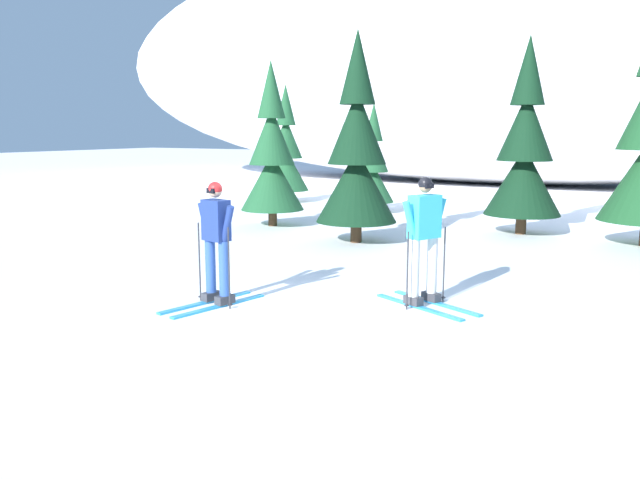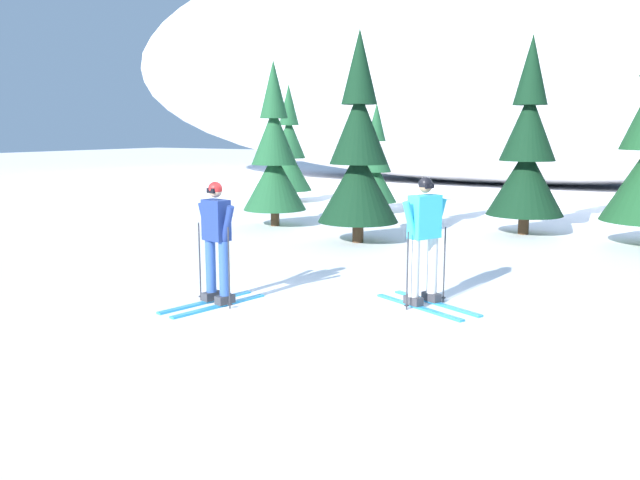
{
  "view_description": "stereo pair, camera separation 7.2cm",
  "coord_description": "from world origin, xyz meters",
  "px_view_note": "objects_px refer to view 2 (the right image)",
  "views": [
    {
      "loc": [
        4.38,
        -7.93,
        2.52
      ],
      "look_at": [
        -0.07,
        0.07,
        0.95
      ],
      "focal_mm": 36.36,
      "sensor_mm": 36.0,
      "label": 1
    },
    {
      "loc": [
        4.44,
        -7.9,
        2.52
      ],
      "look_at": [
        -0.07,
        0.07,
        0.95
      ],
      "focal_mm": 36.36,
      "sensor_mm": 36.0,
      "label": 2
    }
  ],
  "objects_px": {
    "skier_cyan_jacket": "(424,237)",
    "pine_tree_center": "(359,155)",
    "skier_navy_jacket": "(216,241)",
    "pine_tree_center_right": "(527,153)",
    "pine_tree_far_left": "(289,153)",
    "pine_tree_center_left": "(376,167)",
    "pine_tree_left": "(274,158)"
  },
  "relations": [
    {
      "from": "skier_cyan_jacket",
      "to": "pine_tree_center",
      "type": "bearing_deg",
      "value": 126.42
    },
    {
      "from": "skier_cyan_jacket",
      "to": "pine_tree_center",
      "type": "xyz_separation_m",
      "value": [
        -3.16,
        4.29,
        0.96
      ]
    },
    {
      "from": "skier_cyan_jacket",
      "to": "skier_navy_jacket",
      "type": "distance_m",
      "value": 2.99
    },
    {
      "from": "skier_cyan_jacket",
      "to": "pine_tree_center_right",
      "type": "relative_size",
      "value": 0.39
    },
    {
      "from": "pine_tree_far_left",
      "to": "pine_tree_center_left",
      "type": "bearing_deg",
      "value": -17.74
    },
    {
      "from": "pine_tree_far_left",
      "to": "pine_tree_center_right",
      "type": "height_order",
      "value": "pine_tree_center_right"
    },
    {
      "from": "skier_cyan_jacket",
      "to": "pine_tree_left",
      "type": "distance_m",
      "value": 8.32
    },
    {
      "from": "pine_tree_left",
      "to": "skier_cyan_jacket",
      "type": "bearing_deg",
      "value": -41.55
    },
    {
      "from": "pine_tree_center",
      "to": "pine_tree_center_right",
      "type": "relative_size",
      "value": 0.99
    },
    {
      "from": "pine_tree_center",
      "to": "pine_tree_center_right",
      "type": "bearing_deg",
      "value": 45.14
    },
    {
      "from": "pine_tree_far_left",
      "to": "pine_tree_left",
      "type": "relative_size",
      "value": 0.95
    },
    {
      "from": "pine_tree_center_left",
      "to": "pine_tree_center_right",
      "type": "xyz_separation_m",
      "value": [
        4.84,
        -1.94,
        0.59
      ]
    },
    {
      "from": "pine_tree_far_left",
      "to": "pine_tree_left",
      "type": "height_order",
      "value": "pine_tree_left"
    },
    {
      "from": "pine_tree_center_right",
      "to": "pine_tree_center_left",
      "type": "bearing_deg",
      "value": 158.15
    },
    {
      "from": "skier_navy_jacket",
      "to": "pine_tree_center",
      "type": "distance_m",
      "value": 5.82
    },
    {
      "from": "pine_tree_center_left",
      "to": "pine_tree_center_right",
      "type": "height_order",
      "value": "pine_tree_center_right"
    },
    {
      "from": "skier_navy_jacket",
      "to": "pine_tree_far_left",
      "type": "xyz_separation_m",
      "value": [
        -6.25,
        11.9,
        0.76
      ]
    },
    {
      "from": "skier_cyan_jacket",
      "to": "pine_tree_far_left",
      "type": "xyz_separation_m",
      "value": [
        -8.88,
        10.48,
        0.7
      ]
    },
    {
      "from": "skier_navy_jacket",
      "to": "pine_tree_center_right",
      "type": "distance_m",
      "value": 9.12
    },
    {
      "from": "pine_tree_left",
      "to": "pine_tree_center_right",
      "type": "height_order",
      "value": "pine_tree_center_right"
    },
    {
      "from": "pine_tree_center",
      "to": "pine_tree_center_right",
      "type": "distance_m",
      "value": 4.25
    },
    {
      "from": "pine_tree_far_left",
      "to": "pine_tree_center_left",
      "type": "xyz_separation_m",
      "value": [
        3.87,
        -1.24,
        -0.31
      ]
    },
    {
      "from": "skier_navy_jacket",
      "to": "pine_tree_left",
      "type": "bearing_deg",
      "value": 117.28
    },
    {
      "from": "skier_navy_jacket",
      "to": "pine_tree_center",
      "type": "relative_size",
      "value": 0.38
    },
    {
      "from": "pine_tree_far_left",
      "to": "pine_tree_left",
      "type": "bearing_deg",
      "value": -61.68
    },
    {
      "from": "pine_tree_left",
      "to": "pine_tree_center",
      "type": "relative_size",
      "value": 0.92
    },
    {
      "from": "skier_cyan_jacket",
      "to": "pine_tree_far_left",
      "type": "height_order",
      "value": "pine_tree_far_left"
    },
    {
      "from": "pine_tree_left",
      "to": "pine_tree_center_left",
      "type": "distance_m",
      "value": 3.95
    },
    {
      "from": "pine_tree_left",
      "to": "pine_tree_center",
      "type": "xyz_separation_m",
      "value": [
        3.03,
        -1.21,
        0.16
      ]
    },
    {
      "from": "pine_tree_center_left",
      "to": "pine_tree_center",
      "type": "distance_m",
      "value": 5.31
    },
    {
      "from": "pine_tree_center_right",
      "to": "pine_tree_left",
      "type": "bearing_deg",
      "value": -163.34
    },
    {
      "from": "skier_cyan_jacket",
      "to": "pine_tree_center",
      "type": "distance_m",
      "value": 5.41
    }
  ]
}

